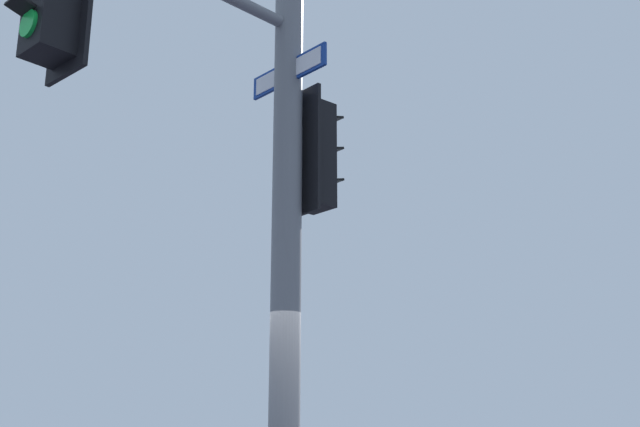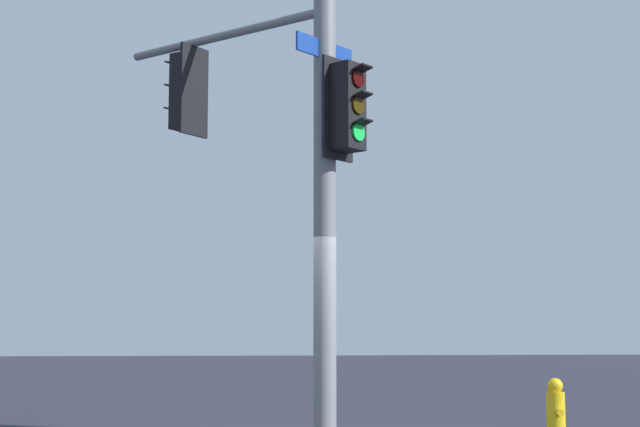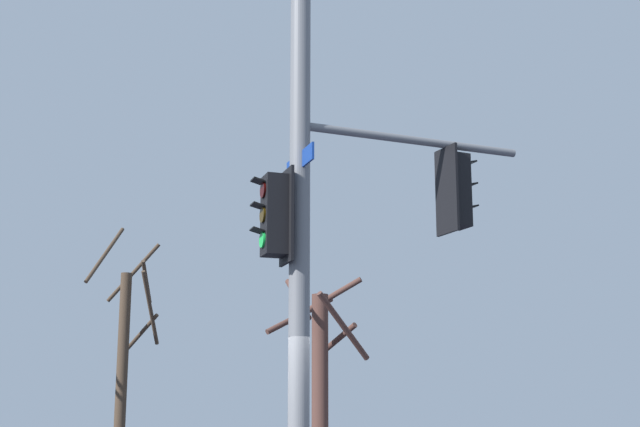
% 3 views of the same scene
% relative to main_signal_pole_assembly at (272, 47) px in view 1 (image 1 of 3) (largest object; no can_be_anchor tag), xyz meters
% --- Properties ---
extents(main_signal_pole_assembly, '(4.78, 3.20, 9.70)m').
position_rel_main_signal_pole_assembly_xyz_m(main_signal_pole_assembly, '(0.00, 0.00, 0.00)').
color(main_signal_pole_assembly, slate).
rests_on(main_signal_pole_assembly, ground).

